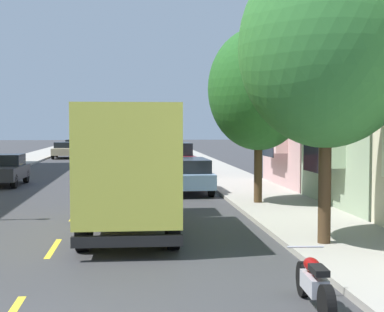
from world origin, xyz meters
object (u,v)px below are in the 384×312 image
parked_wagon_teal (163,150)px  parked_suv_burgundy (175,159)px  street_tree_nearest (326,48)px  street_tree_second (259,89)px  parked_sedan_champagne (64,150)px  moving_white_sedan (93,149)px  delivery_box_truck (129,162)px  parked_hatchback_charcoal (5,170)px  parked_hatchback_orange (157,147)px  parked_sedan_black (74,146)px  parked_motorcycle (314,284)px  parked_wagon_sky (188,174)px

parked_wagon_teal → parked_suv_burgundy: parked_suv_burgundy is taller
street_tree_nearest → street_tree_second: bearing=90.0°
parked_sedan_champagne → moving_white_sedan: bearing=47.1°
delivery_box_truck → parked_sedan_champagne: delivery_box_truck is taller
street_tree_second → parked_hatchback_charcoal: bearing=141.9°
delivery_box_truck → moving_white_sedan: size_ratio=1.69×
parked_hatchback_orange → moving_white_sedan: (-6.09, -2.88, -0.01)m
parked_hatchback_charcoal → parked_sedan_black: parked_hatchback_charcoal is taller
parked_hatchback_charcoal → moving_white_sedan: parked_hatchback_charcoal is taller
street_tree_second → parked_motorcycle: size_ratio=3.07×
parked_hatchback_orange → parked_sedan_black: (-8.51, 3.45, -0.01)m
street_tree_second → parked_sedan_black: bearing=104.6°
delivery_box_truck → parked_suv_burgundy: (2.52, 17.27, -0.95)m
parked_wagon_teal → parked_wagon_sky: 24.14m
parked_hatchback_orange → parked_sedan_black: 9.18m
moving_white_sedan → parked_hatchback_orange: bearing=25.3°
parked_suv_burgundy → moving_white_sedan: size_ratio=1.08×
delivery_box_truck → parked_wagon_teal: delivery_box_truck is taller
parked_motorcycle → parked_suv_burgundy: bearing=91.0°
moving_white_sedan → parked_motorcycle: (6.55, -46.11, -0.34)m
street_tree_second → parked_sedan_black: 42.26m
parked_motorcycle → moving_white_sedan: bearing=98.1°
parked_motorcycle → parked_wagon_sky: bearing=91.8°
street_tree_second → parked_wagon_sky: (-2.15, 4.35, -3.42)m
parked_hatchback_orange → parked_wagon_sky: bearing=-90.1°
parked_suv_burgundy → parked_wagon_sky: 8.34m
parked_wagon_sky → parked_wagon_teal: bearing=89.5°
parked_suv_burgundy → parked_hatchback_charcoal: bearing=-153.7°
street_tree_nearest → parked_wagon_sky: bearing=100.4°
delivery_box_truck → parked_sedan_champagne: 36.93m
street_tree_second → parked_sedan_black: (-10.62, 40.76, -3.48)m
parked_hatchback_charcoal → parked_sedan_black: (0.10, 32.35, -0.01)m
parked_hatchback_charcoal → parked_hatchback_orange: size_ratio=1.00×
delivery_box_truck → parked_suv_burgundy: size_ratio=1.58×
street_tree_nearest → parked_motorcycle: 6.38m
parked_wagon_sky → moving_white_sedan: 30.68m
parked_wagon_teal → parked_hatchback_orange: same height
parked_suv_burgundy → parked_sedan_champagne: bearing=114.0°
delivery_box_truck → parked_suv_burgundy: bearing=81.7°
parked_suv_burgundy → parked_wagon_teal: bearing=89.4°
parked_hatchback_charcoal → parked_wagon_sky: size_ratio=0.85×
street_tree_nearest → parked_wagon_teal: size_ratio=1.47×
parked_sedan_champagne → moving_white_sedan: same height
parked_hatchback_charcoal → parked_suv_burgundy: bearing=26.3°
parked_sedan_black → parked_hatchback_charcoal: bearing=-90.2°
parked_hatchback_orange → parked_motorcycle: parked_hatchback_orange is taller
parked_sedan_champagne → parked_hatchback_charcoal: bearing=-90.3°
street_tree_nearest → street_tree_second: 7.31m
parked_wagon_sky → street_tree_second: bearing=-63.7°
delivery_box_truck → parked_sedan_champagne: size_ratio=1.68×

